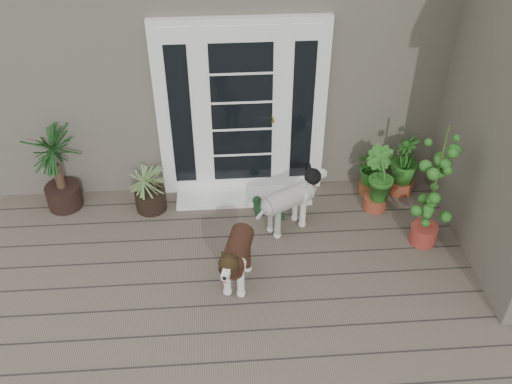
{
  "coord_description": "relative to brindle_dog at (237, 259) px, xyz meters",
  "views": [
    {
      "loc": [
        -0.43,
        -2.97,
        4.36
      ],
      "look_at": [
        -0.1,
        1.75,
        0.7
      ],
      "focal_mm": 39.81,
      "sensor_mm": 36.0,
      "label": 1
    }
  ],
  "objects": [
    {
      "name": "door_step",
      "position": [
        0.13,
        1.37,
        -0.29
      ],
      "size": [
        1.6,
        0.4,
        0.05
      ],
      "primitive_type": "cube",
      "color": "white",
      "rests_on": "deck"
    },
    {
      "name": "clog_right",
      "position": [
        0.52,
        1.04,
        -0.27
      ],
      "size": [
        0.16,
        0.3,
        0.09
      ],
      "primitive_type": null,
      "rotation": [
        0.0,
        0.0,
        0.08
      ],
      "color": "black",
      "rests_on": "deck"
    },
    {
      "name": "white_dog",
      "position": [
        0.59,
        0.79,
        -0.0
      ],
      "size": [
        0.81,
        0.65,
        0.62
      ],
      "primitive_type": null,
      "rotation": [
        0.0,
        0.0,
        -1.05
      ],
      "color": "silver",
      "rests_on": "deck"
    },
    {
      "name": "brindle_dog",
      "position": [
        0.0,
        0.0,
        0.0
      ],
      "size": [
        0.51,
        0.82,
        0.63
      ],
      "primitive_type": null,
      "rotation": [
        0.0,
        0.0,
        2.88
      ],
      "color": "#402317",
      "rests_on": "deck"
    },
    {
      "name": "deck",
      "position": [
        0.33,
        -0.63,
        -0.38
      ],
      "size": [
        6.2,
        4.6,
        0.12
      ],
      "primitive_type": "cube",
      "color": "#6B5B4C",
      "rests_on": "ground"
    },
    {
      "name": "spider_plant",
      "position": [
        -0.96,
        1.26,
        0.0
      ],
      "size": [
        0.74,
        0.74,
        0.64
      ],
      "primitive_type": null,
      "rotation": [
        0.0,
        0.0,
        -0.29
      ],
      "color": "#839B5F",
      "rests_on": "deck"
    },
    {
      "name": "herb_b",
      "position": [
        1.65,
        1.07,
        -0.02
      ],
      "size": [
        0.55,
        0.55,
        0.59
      ],
      "primitive_type": "imported",
      "rotation": [
        0.0,
        0.0,
        2.25
      ],
      "color": "#215618",
      "rests_on": "deck"
    },
    {
      "name": "house_main",
      "position": [
        0.33,
        3.62,
        1.11
      ],
      "size": [
        7.4,
        4.0,
        3.1
      ],
      "primitive_type": "cube",
      "color": "#665E54",
      "rests_on": "ground"
    },
    {
      "name": "herb_a",
      "position": [
        1.66,
        1.37,
        -0.07
      ],
      "size": [
        0.48,
        0.48,
        0.49
      ],
      "primitive_type": "imported",
      "rotation": [
        0.0,
        0.0,
        0.28
      ],
      "color": "#205117",
      "rests_on": "deck"
    },
    {
      "name": "yucca",
      "position": [
        -1.97,
        1.37,
        0.24
      ],
      "size": [
        1.0,
        1.0,
        1.1
      ],
      "primitive_type": null,
      "rotation": [
        0.0,
        0.0,
        0.39
      ],
      "color": "black",
      "rests_on": "deck"
    },
    {
      "name": "herb_c",
      "position": [
        2.04,
        1.37,
        0.0
      ],
      "size": [
        0.48,
        0.48,
        0.64
      ],
      "primitive_type": "imported",
      "rotation": [
        0.0,
        0.0,
        4.53
      ],
      "color": "#25651C",
      "rests_on": "deck"
    },
    {
      "name": "clog_left",
      "position": [
        0.29,
        1.16,
        -0.27
      ],
      "size": [
        0.15,
        0.29,
        0.09
      ],
      "primitive_type": null,
      "rotation": [
        0.0,
        0.0,
        0.07
      ],
      "color": "#143219",
      "rests_on": "deck"
    },
    {
      "name": "door_unit",
      "position": [
        0.13,
        1.57,
        0.76
      ],
      "size": [
        1.9,
        0.14,
        2.15
      ],
      "primitive_type": "cube",
      "color": "white",
      "rests_on": "deck"
    },
    {
      "name": "sapling",
      "position": [
        2.04,
        0.46,
        0.45
      ],
      "size": [
        0.46,
        0.46,
        1.52
      ],
      "primitive_type": null,
      "rotation": [
        0.0,
        0.0,
        0.04
      ],
      "color": "#215618",
      "rests_on": "deck"
    }
  ]
}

